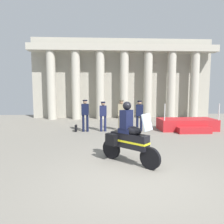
% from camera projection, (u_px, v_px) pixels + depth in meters
% --- Properties ---
extents(ground_plane, '(28.00, 28.00, 0.00)m').
position_uv_depth(ground_plane, '(133.00, 178.00, 5.28)').
color(ground_plane, gray).
extents(colonnade_backdrop, '(14.49, 1.52, 6.36)m').
position_uv_depth(colonnade_backdrop, '(123.00, 77.00, 16.40)').
color(colonnade_backdrop, '#A49F91').
rests_on(colonnade_backdrop, ground_plane).
extents(reviewing_stand, '(3.12, 1.94, 1.53)m').
position_uv_depth(reviewing_stand, '(187.00, 125.00, 11.60)').
color(reviewing_stand, '#B21E23').
rests_on(reviewing_stand, ground_plane).
extents(officer_in_row_0, '(0.39, 0.24, 1.72)m').
position_uv_depth(officer_in_row_0, '(85.00, 113.00, 11.07)').
color(officer_in_row_0, black).
rests_on(officer_in_row_0, ground_plane).
extents(officer_in_row_1, '(0.39, 0.24, 1.62)m').
position_uv_depth(officer_in_row_1, '(103.00, 114.00, 11.14)').
color(officer_in_row_1, '#191E42').
rests_on(officer_in_row_1, ground_plane).
extents(officer_in_row_2, '(0.39, 0.24, 1.70)m').
position_uv_depth(officer_in_row_2, '(121.00, 113.00, 11.27)').
color(officer_in_row_2, gray).
rests_on(officer_in_row_2, ground_plane).
extents(officer_in_row_3, '(0.39, 0.24, 1.67)m').
position_uv_depth(officer_in_row_3, '(139.00, 113.00, 11.22)').
color(officer_in_row_3, black).
rests_on(officer_in_row_3, ground_plane).
extents(motorcycle_with_rider, '(1.60, 1.53, 1.90)m').
position_uv_depth(motorcycle_with_rider, '(128.00, 138.00, 6.28)').
color(motorcycle_with_rider, black).
rests_on(motorcycle_with_rider, ground_plane).
extents(briefcase_on_ground, '(0.10, 0.32, 0.36)m').
position_uv_depth(briefcase_on_ground, '(76.00, 128.00, 11.18)').
color(briefcase_on_ground, black).
rests_on(briefcase_on_ground, ground_plane).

